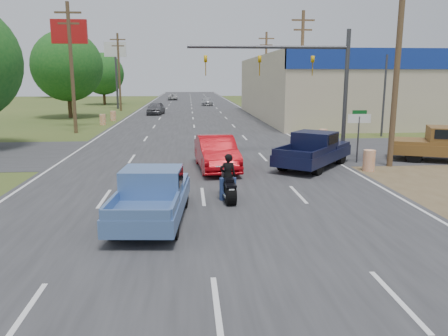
{
  "coord_description": "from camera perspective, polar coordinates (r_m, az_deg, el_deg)",
  "views": [
    {
      "loc": [
        -0.48,
        -7.65,
        4.34
      ],
      "look_at": [
        0.7,
        6.97,
        1.3
      ],
      "focal_mm": 35.0,
      "sensor_mm": 36.0,
      "label": 1
    }
  ],
  "objects": [
    {
      "name": "cross_road",
      "position": [
        26.02,
        -3.51,
        2.1
      ],
      "size": [
        120.0,
        10.0,
        0.02
      ],
      "primitive_type": "cube",
      "color": "#2D2D30",
      "rests_on": "ground"
    },
    {
      "name": "distant_car_white",
      "position": [
        88.11,
        -6.72,
        9.19
      ],
      "size": [
        2.04,
        4.23,
        1.16
      ],
      "primitive_type": "imported",
      "rotation": [
        0.0,
        0.0,
        3.17
      ],
      "color": "#BEBEBE",
      "rests_on": "ground"
    },
    {
      "name": "utility_pole_2",
      "position": [
        39.93,
        10.1,
        12.94
      ],
      "size": [
        2.0,
        0.28,
        10.0
      ],
      "color": "#4C3823",
      "rests_on": "ground"
    },
    {
      "name": "barrel_2",
      "position": [
        42.59,
        -15.56,
        6.11
      ],
      "size": [
        0.56,
        0.56,
        1.0
      ],
      "primitive_type": "cylinder",
      "color": "orange",
      "rests_on": "ground"
    },
    {
      "name": "tree_5",
      "position": [
        107.09,
        12.18,
        12.28
      ],
      "size": [
        7.98,
        7.98,
        9.88
      ],
      "color": "#422D19",
      "rests_on": "ground"
    },
    {
      "name": "distant_car_silver",
      "position": [
        70.74,
        -2.2,
        8.72
      ],
      "size": [
        1.97,
        4.58,
        1.31
      ],
      "primitive_type": "imported",
      "rotation": [
        0.0,
        0.0,
        -0.03
      ],
      "color": "#A8A8AC",
      "rests_on": "ground"
    },
    {
      "name": "blue_pickup",
      "position": [
        13.61,
        -9.32,
        -3.39
      ],
      "size": [
        2.33,
        5.12,
        1.65
      ],
      "rotation": [
        0.0,
        0.0,
        -0.08
      ],
      "color": "black",
      "rests_on": "ground"
    },
    {
      "name": "utility_pole_6",
      "position": [
        60.33,
        -13.55,
        12.32
      ],
      "size": [
        2.0,
        0.28,
        10.0
      ],
      "color": "#4C3823",
      "rests_on": "ground"
    },
    {
      "name": "rider",
      "position": [
        15.6,
        0.51,
        -1.38
      ],
      "size": [
        0.61,
        0.42,
        1.61
      ],
      "primitive_type": "imported",
      "rotation": [
        0.0,
        0.0,
        3.21
      ],
      "color": "black",
      "rests_on": "ground"
    },
    {
      "name": "ground",
      "position": [
        8.81,
        -0.93,
        -17.81
      ],
      "size": [
        200.0,
        200.0,
        0.0
      ],
      "primitive_type": "plane",
      "color": "#364B1E",
      "rests_on": "ground"
    },
    {
      "name": "signal_mast",
      "position": [
        25.45,
        9.95,
        12.58
      ],
      "size": [
        9.12,
        0.4,
        7.0
      ],
      "color": "#3F3F44",
      "rests_on": "ground"
    },
    {
      "name": "main_road",
      "position": [
        47.85,
        -4.07,
        6.49
      ],
      "size": [
        15.0,
        180.0,
        0.02
      ],
      "primitive_type": "cube",
      "color": "#2D2D30",
      "rests_on": "ground"
    },
    {
      "name": "pole_sign_left_near",
      "position": [
        40.99,
        -19.46,
        15.03
      ],
      "size": [
        3.0,
        0.35,
        9.2
      ],
      "color": "#3F3F44",
      "rests_on": "ground"
    },
    {
      "name": "barrel_1",
      "position": [
        29.77,
        12.8,
        4.01
      ],
      "size": [
        0.56,
        0.56,
        1.0
      ],
      "primitive_type": "cylinder",
      "color": "orange",
      "rests_on": "ground"
    },
    {
      "name": "utility_pole_1",
      "position": [
        22.96,
        21.76,
        13.34
      ],
      "size": [
        2.0,
        0.28,
        10.0
      ],
      "color": "#4C3823",
      "rests_on": "ground"
    },
    {
      "name": "red_convertible",
      "position": [
        20.9,
        -1.0,
        1.95
      ],
      "size": [
        2.08,
        4.98,
        1.6
      ],
      "primitive_type": "imported",
      "rotation": [
        0.0,
        0.0,
        0.08
      ],
      "color": "#B0080F",
      "rests_on": "ground"
    },
    {
      "name": "barrel_3",
      "position": [
        46.46,
        -14.28,
        6.61
      ],
      "size": [
        0.56,
        0.56,
        1.0
      ],
      "primitive_type": "cylinder",
      "color": "orange",
      "rests_on": "ground"
    },
    {
      "name": "tree_6",
      "position": [
        106.83,
        -21.17,
        12.1
      ],
      "size": [
        8.82,
        8.82,
        10.92
      ],
      "color": "#422D19",
      "rests_on": "ground"
    },
    {
      "name": "street_name_sign",
      "position": [
        25.09,
        17.17,
        4.94
      ],
      "size": [
        0.8,
        0.08,
        2.61
      ],
      "color": "#3F3F44",
      "rests_on": "ground"
    },
    {
      "name": "tree_2",
      "position": [
        74.92,
        -15.52,
        11.76
      ],
      "size": [
        6.72,
        6.72,
        8.32
      ],
      "color": "#422D19",
      "rests_on": "ground"
    },
    {
      "name": "barrel_0",
      "position": [
        21.74,
        18.41,
        0.93
      ],
      "size": [
        0.56,
        0.56,
        1.0
      ],
      "primitive_type": "cylinder",
      "color": "orange",
      "rests_on": "ground"
    },
    {
      "name": "tree_1",
      "position": [
        51.34,
        -19.8,
        12.41
      ],
      "size": [
        7.56,
        7.56,
        9.36
      ],
      "color": "#422D19",
      "rests_on": "ground"
    },
    {
      "name": "utility_pole_5",
      "position": [
        36.78,
        -19.31,
        12.59
      ],
      "size": [
        2.0,
        0.28,
        10.0
      ],
      "color": "#4C3823",
      "rests_on": "ground"
    },
    {
      "name": "distant_car_grey",
      "position": [
        53.44,
        -8.89,
        7.71
      ],
      "size": [
        2.18,
        4.49,
        1.48
      ],
      "primitive_type": "imported",
      "rotation": [
        0.0,
        0.0,
        -0.1
      ],
      "color": "#5B5B60",
      "rests_on": "ground"
    },
    {
      "name": "utility_pole_3",
      "position": [
        57.53,
        5.49,
        12.63
      ],
      "size": [
        2.0,
        0.28,
        10.0
      ],
      "color": "#4C3823",
      "rests_on": "ground"
    },
    {
      "name": "lane_sign",
      "position": [
        23.45,
        17.2,
        5.22
      ],
      "size": [
        1.2,
        0.08,
        2.52
      ],
      "color": "#3F3F44",
      "rests_on": "ground"
    },
    {
      "name": "navy_pickup",
      "position": [
        21.95,
        11.74,
        2.4
      ],
      "size": [
        4.87,
        5.4,
        1.75
      ],
      "rotation": [
        0.0,
        0.0,
        -0.67
      ],
      "color": "black",
      "rests_on": "ground"
    },
    {
      "name": "brown_pickup",
      "position": [
        25.71,
        26.76,
        2.81
      ],
      "size": [
        5.91,
        3.99,
        1.83
      ],
      "rotation": [
        0.0,
        0.0,
        1.2
      ],
      "color": "black",
      "rests_on": "ground"
    },
    {
      "name": "pole_sign_left_far",
      "position": [
        64.49,
        -13.99,
        13.89
      ],
      "size": [
        3.0,
        0.35,
        9.2
      ],
      "color": "#3F3F44",
      "rests_on": "ground"
    },
    {
      "name": "motorcycle",
      "position": [
        15.62,
        0.54,
        -2.53
      ],
      "size": [
        0.68,
        2.22,
        1.13
      ],
      "rotation": [
        0.0,
        0.0,
        0.07
      ],
      "color": "black",
      "rests_on": "ground"
    }
  ]
}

